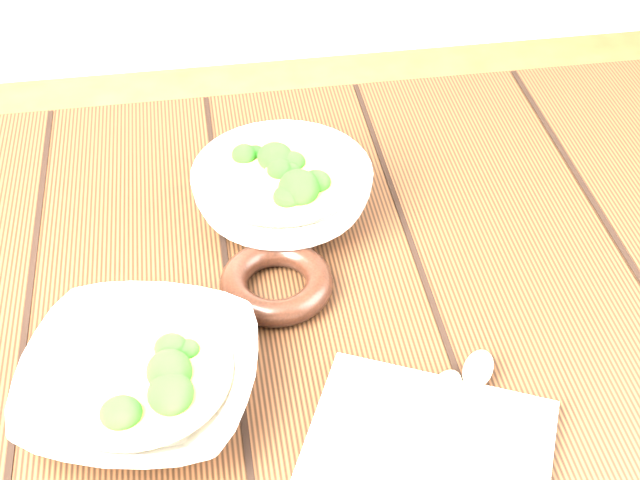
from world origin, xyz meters
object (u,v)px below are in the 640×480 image
soup_bowl_front (140,381)px  soup_bowl_back (282,192)px  table (258,389)px  trivet (276,283)px  napkin (427,454)px

soup_bowl_front → soup_bowl_back: (0.16, 0.24, 0.01)m
table → soup_bowl_back: bearing=71.0°
soup_bowl_back → trivet: bearing=-100.4°
soup_bowl_front → table: bearing=41.0°
soup_bowl_front → soup_bowl_back: 0.28m
soup_bowl_front → napkin: (0.24, -0.10, -0.02)m
trivet → napkin: bearing=-65.0°
trivet → table: bearing=-138.9°
napkin → soup_bowl_back: bearing=128.7°
soup_bowl_back → table: bearing=-109.0°
soup_bowl_back → trivet: 0.12m
table → soup_bowl_front: bearing=-139.0°
soup_bowl_front → trivet: (0.13, 0.12, -0.01)m
soup_bowl_front → soup_bowl_back: size_ratio=0.99×
table → soup_bowl_back: size_ratio=4.71×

